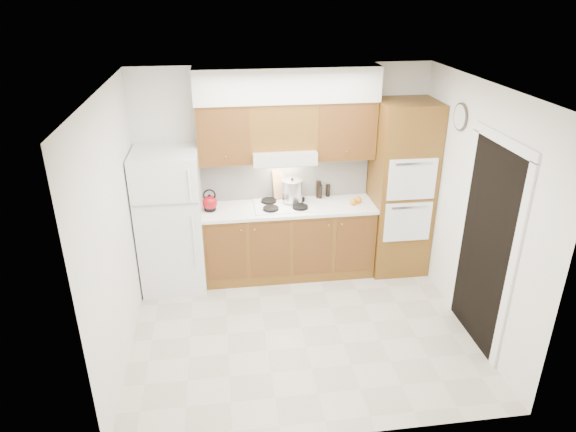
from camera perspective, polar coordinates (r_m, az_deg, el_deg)
The scene contains 26 objects.
floor at distance 5.76m, azimuth 1.45°, elevation -12.29°, with size 3.60×3.60×0.00m, color #BCB7A5.
ceiling at distance 4.69m, azimuth 1.80°, elevation 14.04°, with size 3.60×3.60×0.00m, color white.
wall_back at distance 6.47m, azimuth -0.53°, elevation 5.09°, with size 3.60×0.02×2.60m, color white.
wall_left at distance 5.14m, azimuth -18.63°, elevation -1.62°, with size 0.02×3.00×2.60m, color white.
wall_right at distance 5.65m, azimuth 19.94°, elevation 0.57°, with size 0.02×3.00×2.60m, color white.
fridge at distance 6.29m, azimuth -12.90°, elevation -0.49°, with size 0.75×0.72×1.72m, color white.
base_cabinets at distance 6.54m, azimuth 0.05°, elevation -2.82°, with size 2.11×0.60×0.90m, color brown.
countertop at distance 6.32m, azimuth 0.06°, elevation 0.92°, with size 2.13×0.62×0.04m, color white.
backsplash at distance 6.48m, azimuth -0.29°, elevation 4.39°, with size 2.11×0.03×0.56m, color white.
oven_cabinet at distance 6.57m, azimuth 12.42°, elevation 2.96°, with size 0.70×0.65×2.20m, color brown.
upper_cab_left at distance 6.10m, azimuth -7.12°, elevation 9.11°, with size 0.63×0.33×0.70m, color brown.
upper_cab_right at distance 6.28m, azimuth 6.22°, elevation 9.60°, with size 0.73×0.33×0.70m, color brown.
range_hood at distance 6.16m, azimuth -0.51°, elevation 6.80°, with size 0.75×0.45×0.15m, color silver.
upper_cab_over_hood at distance 6.12m, azimuth -0.59°, elevation 10.09°, with size 0.75×0.33×0.55m, color brown.
soffit at distance 6.01m, azimuth -0.11°, elevation 14.45°, with size 2.13×0.36×0.40m, color silver.
cooktop at distance 6.33m, azimuth -0.41°, elevation 1.19°, with size 0.74×0.50×0.01m, color white.
doorway at distance 5.47m, azimuth 21.05°, elevation -3.31°, with size 0.02×0.90×2.10m, color black.
wall_clock at distance 5.85m, azimuth 18.62°, elevation 10.40°, with size 0.30×0.30×0.02m, color #3F3833.
kettle at distance 6.23m, azimuth -8.68°, elevation 1.45°, with size 0.18×0.18×0.18m, color maroon.
cutting_board at distance 6.48m, azimuth -0.52°, elevation 3.61°, with size 0.27×0.02×0.37m, color tan.
stock_pot at distance 6.35m, azimuth 0.46°, elevation 2.82°, with size 0.25×0.25×0.26m, color silver.
condiment_a at distance 6.55m, azimuth 3.42°, elevation 2.97°, with size 0.06×0.06×0.22m, color black.
condiment_b at distance 6.54m, azimuth 3.59°, elevation 2.72°, with size 0.06×0.06×0.18m, color black.
condiment_c at distance 6.61m, azimuth 4.46°, elevation 2.86°, with size 0.06×0.06×0.16m, color black.
orange_near at distance 6.39m, azimuth 7.25°, elevation 1.57°, with size 0.08×0.08×0.08m, color orange.
orange_far at distance 6.46m, azimuth 7.85°, elevation 1.77°, with size 0.08×0.08×0.08m, color orange.
Camera 1 is at (-0.76, -4.55, 3.46)m, focal length 32.00 mm.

